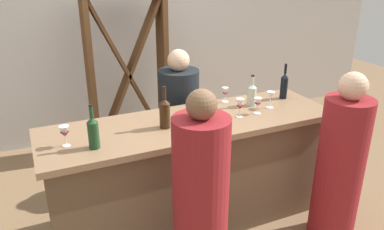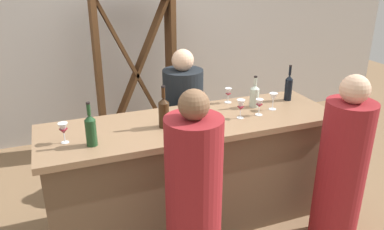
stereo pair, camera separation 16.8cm
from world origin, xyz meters
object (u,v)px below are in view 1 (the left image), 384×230
Objects in this scene: wine_glass_near_right at (65,132)px; person_right_guest at (179,125)px; wine_rack at (128,75)px; wine_bottle_second_left_amber_brown at (165,112)px; wine_glass_near_left at (240,105)px; wine_bottle_leftmost_olive_green at (93,132)px; wine_glass_far_center at (225,92)px; wine_bottle_second_right_near_black at (284,85)px; person_center_guest at (201,207)px; person_left_guest at (340,167)px; wine_glass_near_center at (258,103)px; wine_bottle_center_clear_pale at (252,94)px; wine_glass_far_left at (271,96)px.

wine_glass_near_right is 0.11× the size of person_right_guest.
wine_bottle_second_left_amber_brown is (-0.17, -1.69, 0.17)m from wine_rack.
wine_glass_near_left is 1.06× the size of wine_glass_near_right.
wine_glass_near_left is at bearing -1.54° from wine_glass_near_right.
wine_bottle_leftmost_olive_green reaches higher than wine_glass_far_center.
person_center_guest is (-1.28, -0.88, -0.41)m from wine_bottle_second_right_near_black.
wine_bottle_second_left_amber_brown is 0.23× the size of person_left_guest.
person_right_guest reaches higher than wine_glass_near_center.
person_center_guest is (-0.19, -2.38, -0.25)m from wine_rack.
person_center_guest is at bearing 76.52° from person_left_guest.
wine_bottle_second_left_amber_brown reaches higher than wine_bottle_center_clear_pale.
wine_bottle_second_right_near_black reaches higher than wine_glass_near_center.
wine_bottle_leftmost_olive_green is 1.86m from wine_bottle_second_right_near_black.
wine_glass_near_right reaches higher than wine_glass_near_center.
person_left_guest reaches higher than wine_glass_far_center.
wine_glass_far_left reaches higher than wine_glass_near_center.
wine_glass_near_right is (-0.92, -1.70, 0.14)m from wine_rack.
wine_bottle_leftmost_olive_green is 1.58m from wine_glass_far_left.
wine_glass_far_center is (-0.17, 0.18, -0.01)m from wine_bottle_center_clear_pale.
wine_glass_near_left is 0.36m from wine_glass_far_left.
wine_glass_far_center is (0.07, 0.37, -0.01)m from wine_glass_near_left.
wine_bottle_center_clear_pale reaches higher than wine_glass_near_center.
wine_glass_near_right is at bearing 56.47° from person_left_guest.
wine_bottle_center_clear_pale is 0.30m from wine_glass_near_left.
wine_bottle_leftmost_olive_green is at bearing -112.19° from wine_rack.
person_center_guest is (-1.02, -0.72, -0.39)m from wine_glass_far_left.
wine_rack is 1.33× the size of person_right_guest.
person_left_guest is at bearing -26.75° from wine_bottle_second_left_amber_brown.
wine_glass_far_center is (-0.11, 0.37, -0.00)m from wine_glass_near_center.
person_left_guest reaches higher than wine_bottle_second_left_amber_brown.
wine_bottle_center_clear_pale is at bearing 9.23° from person_left_guest.
wine_bottle_second_right_near_black is 1.61m from person_center_guest.
wine_glass_near_center is 0.09× the size of person_center_guest.
wine_rack is 13.24× the size of wine_glass_near_center.
wine_bottle_center_clear_pale is 1.63m from wine_glass_near_right.
wine_glass_far_left is at bearing 1.36° from wine_bottle_second_left_amber_brown.
person_right_guest reaches higher than wine_bottle_leftmost_olive_green.
wine_rack is 1.86m from wine_glass_near_center.
wine_glass_near_center is 1.57m from wine_glass_near_right.
wine_bottle_second_right_near_black is 0.57m from wine_glass_far_center.
person_right_guest is at bearing -25.38° from person_center_guest.
wine_glass_near_center reaches higher than wine_glass_far_center.
wine_bottle_second_left_amber_brown is 2.44× the size of wine_glass_far_center.
wine_glass_near_left reaches higher than wine_glass_near_center.
wine_glass_far_center is at bearing 12.91° from wine_glass_near_right.
wine_bottle_center_clear_pale is at bearing -65.36° from wine_rack.
wine_glass_near_right is 1.10× the size of wine_glass_far_center.
wine_bottle_second_right_near_black is 2.02m from wine_glass_near_right.
wine_bottle_leftmost_olive_green is 2.01× the size of wine_glass_near_left.
wine_rack reaches higher than person_left_guest.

